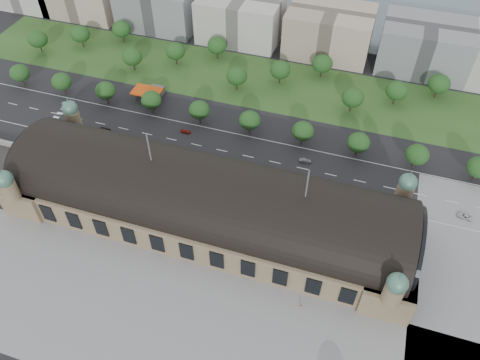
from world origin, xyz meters
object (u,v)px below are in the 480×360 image
(parked_car_4, at_px, (106,152))
(pedestrian_0, at_px, (301,306))
(bus_mid, at_px, (211,164))
(traffic_car_1, at_px, (66,104))
(traffic_car_2, at_px, (104,130))
(bus_east, at_px, (279,179))
(bus_west, at_px, (243,169))
(parked_car_3, at_px, (138,153))
(traffic_car_3, at_px, (186,132))
(parked_car_5, at_px, (117,153))
(parked_car_0, at_px, (103,144))
(traffic_car_6, at_px, (464,216))
(parked_car_6, at_px, (139,160))
(traffic_car_5, at_px, (305,161))
(parked_car_2, at_px, (79,141))
(petrol_station, at_px, (152,91))
(parked_car_1, at_px, (117,152))
(traffic_car_0, at_px, (43,123))

(parked_car_4, xyz_separation_m, pedestrian_0, (96.96, -46.13, 0.11))
(bus_mid, bearing_deg, traffic_car_1, 81.46)
(traffic_car_2, distance_m, bus_east, 84.20)
(traffic_car_1, xyz_separation_m, bus_east, (111.42, -18.25, 1.20))
(bus_west, bearing_deg, parked_car_3, 93.08)
(traffic_car_3, relative_size, pedestrian_0, 2.57)
(bus_east, height_order, pedestrian_0, bus_east)
(parked_car_5, bearing_deg, parked_car_0, -138.72)
(traffic_car_6, height_order, parked_car_6, traffic_car_6)
(parked_car_3, bearing_deg, traffic_car_1, -144.54)
(traffic_car_5, distance_m, traffic_car_6, 65.29)
(bus_east, bearing_deg, parked_car_4, 96.03)
(parked_car_2, distance_m, parked_car_5, 20.31)
(parked_car_2, xyz_separation_m, parked_car_4, (15.10, -2.56, 0.11))
(traffic_car_1, xyz_separation_m, parked_car_0, (31.77, -20.59, 0.00))
(bus_mid, bearing_deg, traffic_car_6, -83.45)
(petrol_station, distance_m, parked_car_1, 43.10)
(traffic_car_1, xyz_separation_m, pedestrian_0, (132.46, -70.72, 0.22))
(parked_car_1, bearing_deg, parked_car_2, -115.18)
(parked_car_2, height_order, pedestrian_0, pedestrian_0)
(bus_west, xyz_separation_m, bus_mid, (-13.72, -1.75, -0.02))
(parked_car_6, relative_size, bus_east, 0.37)
(petrol_station, relative_size, parked_car_4, 2.97)
(parked_car_5, relative_size, bus_east, 0.43)
(parked_car_3, bearing_deg, parked_car_4, -107.24)
(parked_car_2, height_order, parked_car_6, parked_car_6)
(traffic_car_5, bearing_deg, parked_car_4, 96.44)
(pedestrian_0, bearing_deg, parked_car_1, 170.81)
(traffic_car_0, distance_m, parked_car_6, 53.82)
(traffic_car_6, bearing_deg, traffic_car_3, -88.95)
(parked_car_5, relative_size, pedestrian_0, 3.25)
(traffic_car_6, height_order, bus_west, bus_west)
(traffic_car_0, distance_m, traffic_car_3, 66.76)
(parked_car_0, xyz_separation_m, parked_car_6, (19.53, -4.00, 0.04))
(traffic_car_3, distance_m, pedestrian_0, 97.99)
(traffic_car_1, relative_size, traffic_car_6, 0.74)
(traffic_car_5, xyz_separation_m, parked_car_2, (-98.54, -18.60, -0.15))
(parked_car_4, distance_m, bus_mid, 46.83)
(bus_east, bearing_deg, parked_car_2, 93.64)
(traffic_car_2, height_order, pedestrian_0, pedestrian_0)
(traffic_car_1, distance_m, traffic_car_2, 29.93)
(parked_car_1, relative_size, parked_car_2, 1.10)
(parked_car_2, xyz_separation_m, bus_west, (75.25, 5.19, 0.82))
(traffic_car_5, distance_m, parked_car_3, 71.81)
(parked_car_6, bearing_deg, parked_car_5, -125.90)
(parked_car_5, bearing_deg, bus_mid, 70.18)
(parked_car_1, relative_size, pedestrian_0, 2.84)
(traffic_car_3, relative_size, parked_car_1, 0.91)
(parked_car_2, height_order, bus_west, bus_west)
(traffic_car_6, distance_m, parked_car_2, 163.06)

